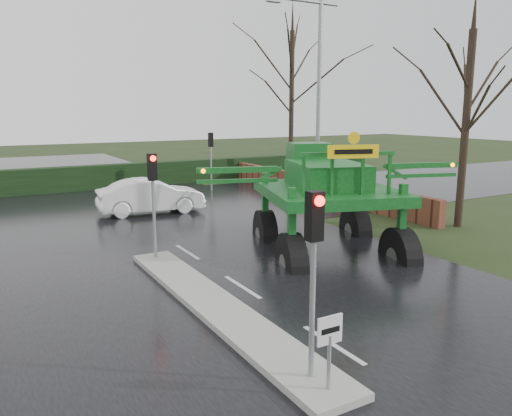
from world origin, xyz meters
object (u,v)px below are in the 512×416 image
traffic_signal_mid (153,183)px  white_sedan (151,213)px  street_light_right (314,86)px  crop_sprayer (290,187)px  traffic_signal_far (211,148)px  keep_left_sign (330,341)px  traffic_signal_near (314,246)px

traffic_signal_mid → white_sedan: 8.45m
street_light_right → white_sedan: 9.82m
crop_sprayer → traffic_signal_far: bearing=92.5°
crop_sprayer → white_sedan: size_ratio=1.81×
traffic_signal_far → crop_sprayer: 15.31m
crop_sprayer → white_sedan: 10.31m
keep_left_sign → traffic_signal_far: size_ratio=0.38×
keep_left_sign → crop_sprayer: crop_sprayer is taller
street_light_right → keep_left_sign: bearing=-125.1°
crop_sprayer → traffic_signal_mid: bearing=166.9°
street_light_right → crop_sprayer: (-5.79, -6.75, -3.51)m
traffic_signal_far → street_light_right: 8.86m
keep_left_sign → street_light_right: (9.49, 13.50, 4.93)m
traffic_signal_far → traffic_signal_near: bearing=69.6°
keep_left_sign → street_light_right: street_light_right is taller
traffic_signal_near → traffic_signal_far: same height
street_light_right → traffic_signal_far: bearing=101.9°
street_light_right → white_sedan: street_light_right is taller
crop_sprayer → white_sedan: (-1.32, 9.92, -2.48)m
traffic_signal_far → crop_sprayer: crop_sprayer is taller
traffic_signal_near → traffic_signal_far: size_ratio=1.00×
keep_left_sign → traffic_signal_near: traffic_signal_near is taller
traffic_signal_far → white_sedan: (-5.41, -4.84, -2.59)m
keep_left_sign → traffic_signal_far: bearing=70.1°
traffic_signal_near → traffic_signal_mid: (0.00, 8.50, 0.00)m
traffic_signal_far → keep_left_sign: bearing=70.1°
traffic_signal_mid → crop_sprayer: bearing=-31.1°
keep_left_sign → crop_sprayer: (3.70, 6.75, 1.42)m
traffic_signal_mid → crop_sprayer: (3.70, -2.24, -0.11)m
traffic_signal_near → street_light_right: size_ratio=0.35×
traffic_signal_near → street_light_right: 16.46m
traffic_signal_mid → white_sedan: size_ratio=0.71×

